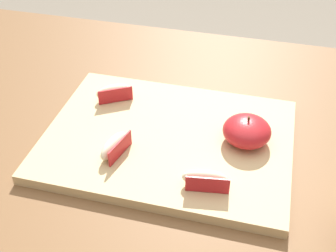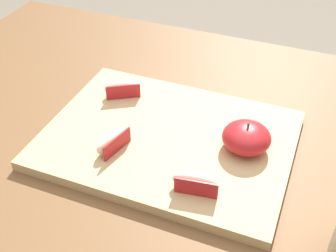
{
  "view_description": "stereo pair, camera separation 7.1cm",
  "coord_description": "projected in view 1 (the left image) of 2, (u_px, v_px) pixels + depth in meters",
  "views": [
    {
      "loc": [
        0.06,
        -0.55,
        1.25
      ],
      "look_at": [
        -0.08,
        -0.02,
        0.8
      ],
      "focal_mm": 46.7,
      "sensor_mm": 36.0,
      "label": 1
    },
    {
      "loc": [
        0.13,
        -0.53,
        1.25
      ],
      "look_at": [
        -0.08,
        -0.02,
        0.8
      ],
      "focal_mm": 46.7,
      "sensor_mm": 36.0,
      "label": 2
    }
  ],
  "objects": [
    {
      "name": "apple_wedge_middle",
      "position": [
        208.0,
        179.0,
        0.62
      ],
      "size": [
        0.07,
        0.03,
        0.03
      ],
      "color": "beige",
      "rests_on": "cutting_board"
    },
    {
      "name": "apple_wedge_near_knife",
      "position": [
        114.0,
        92.0,
        0.79
      ],
      "size": [
        0.07,
        0.05,
        0.03
      ],
      "color": "beige",
      "rests_on": "cutting_board"
    },
    {
      "name": "dining_table",
      "position": [
        212.0,
        191.0,
        0.8
      ],
      "size": [
        1.29,
        0.79,
        0.77
      ],
      "color": "brown",
      "rests_on": "ground_plane"
    },
    {
      "name": "apple_wedge_left",
      "position": [
        114.0,
        146.0,
        0.68
      ],
      "size": [
        0.04,
        0.07,
        0.03
      ],
      "color": "beige",
      "rests_on": "cutting_board"
    },
    {
      "name": "apple_half_skin_up",
      "position": [
        247.0,
        133.0,
        0.69
      ],
      "size": [
        0.08,
        0.08,
        0.05
      ],
      "color": "#B21E23",
      "rests_on": "cutting_board"
    },
    {
      "name": "cutting_board",
      "position": [
        168.0,
        139.0,
        0.72
      ],
      "size": [
        0.4,
        0.3,
        0.02
      ],
      "color": "tan",
      "rests_on": "dining_table"
    }
  ]
}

